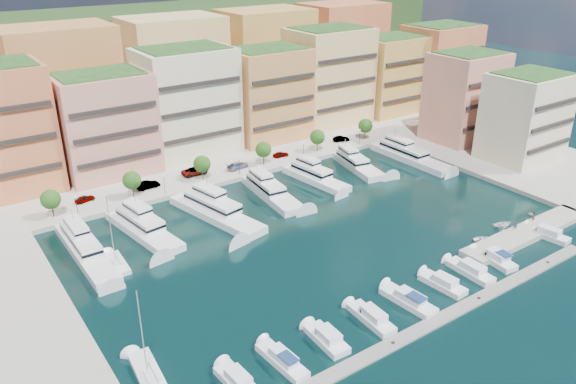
# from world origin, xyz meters

# --- Properties ---
(ground) EXTENTS (400.00, 400.00, 0.00)m
(ground) POSITION_xyz_m (0.00, 0.00, 0.00)
(ground) COLOR black
(ground) RESTS_ON ground
(north_quay) EXTENTS (220.00, 64.00, 2.00)m
(north_quay) POSITION_xyz_m (0.00, 62.00, 0.00)
(north_quay) COLOR #9E998E
(north_quay) RESTS_ON ground
(east_quay) EXTENTS (34.00, 76.00, 2.00)m
(east_quay) POSITION_xyz_m (62.00, -8.00, 0.00)
(east_quay) COLOR #9E998E
(east_quay) RESTS_ON ground
(hillside) EXTENTS (240.00, 40.00, 58.00)m
(hillside) POSITION_xyz_m (0.00, 110.00, 0.00)
(hillside) COLOR #1A3816
(hillside) RESTS_ON ground
(south_pontoon) EXTENTS (72.00, 2.20, 0.35)m
(south_pontoon) POSITION_xyz_m (-3.00, -30.00, 0.00)
(south_pontoon) COLOR gray
(south_pontoon) RESTS_ON ground
(finger_pier) EXTENTS (32.00, 5.00, 2.00)m
(finger_pier) POSITION_xyz_m (30.00, -22.00, 0.00)
(finger_pier) COLOR #9E998E
(finger_pier) RESTS_ON ground
(apartment_2) EXTENTS (20.00, 15.50, 22.80)m
(apartment_2) POSITION_xyz_m (-23.00, 49.99, 12.31)
(apartment_2) COLOR #DE8C7C
(apartment_2) RESTS_ON north_quay
(apartment_3) EXTENTS (22.00, 16.50, 25.80)m
(apartment_3) POSITION_xyz_m (-2.00, 51.99, 13.81)
(apartment_3) COLOR #F9E3C0
(apartment_3) RESTS_ON north_quay
(apartment_4) EXTENTS (20.00, 15.50, 23.80)m
(apartment_4) POSITION_xyz_m (20.00, 49.99, 12.81)
(apartment_4) COLOR #DC8A52
(apartment_4) RESTS_ON north_quay
(apartment_5) EXTENTS (22.00, 16.50, 26.80)m
(apartment_5) POSITION_xyz_m (42.00, 51.99, 14.31)
(apartment_5) COLOR #EABC7C
(apartment_5) RESTS_ON north_quay
(apartment_6) EXTENTS (20.00, 15.50, 22.80)m
(apartment_6) POSITION_xyz_m (64.00, 49.99, 12.31)
(apartment_6) COLOR #DE9951
(apartment_6) RESTS_ON north_quay
(apartment_7) EXTENTS (22.00, 16.50, 24.80)m
(apartment_7) POSITION_xyz_m (84.00, 47.99, 13.31)
(apartment_7) COLOR #D58447
(apartment_7) RESTS_ON north_quay
(apartment_east_a) EXTENTS (18.00, 14.50, 22.80)m
(apartment_east_a) POSITION_xyz_m (62.00, 19.99, 12.31)
(apartment_east_a) COLOR #DE8C7C
(apartment_east_a) RESTS_ON east_quay
(apartment_east_b) EXTENTS (18.00, 14.50, 20.80)m
(apartment_east_b) POSITION_xyz_m (62.00, 1.99, 11.31)
(apartment_east_b) COLOR #F9E3C0
(apartment_east_b) RESTS_ON east_quay
(backblock_1) EXTENTS (26.00, 18.00, 30.00)m
(backblock_1) POSITION_xyz_m (-25.00, 74.00, 16.00)
(backblock_1) COLOR #DC8A52
(backblock_1) RESTS_ON north_quay
(backblock_2) EXTENTS (26.00, 18.00, 30.00)m
(backblock_2) POSITION_xyz_m (5.00, 74.00, 16.00)
(backblock_2) COLOR #EABC7C
(backblock_2) RESTS_ON north_quay
(backblock_3) EXTENTS (26.00, 18.00, 30.00)m
(backblock_3) POSITION_xyz_m (35.00, 74.00, 16.00)
(backblock_3) COLOR #DE9951
(backblock_3) RESTS_ON north_quay
(backblock_4) EXTENTS (26.00, 18.00, 30.00)m
(backblock_4) POSITION_xyz_m (65.00, 74.00, 16.00)
(backblock_4) COLOR #D58447
(backblock_4) RESTS_ON north_quay
(tree_0) EXTENTS (3.80, 3.80, 5.65)m
(tree_0) POSITION_xyz_m (-40.00, 33.50, 4.74)
(tree_0) COLOR #473323
(tree_0) RESTS_ON north_quay
(tree_1) EXTENTS (3.80, 3.80, 5.65)m
(tree_1) POSITION_xyz_m (-24.00, 33.50, 4.74)
(tree_1) COLOR #473323
(tree_1) RESTS_ON north_quay
(tree_2) EXTENTS (3.80, 3.80, 5.65)m
(tree_2) POSITION_xyz_m (-8.00, 33.50, 4.74)
(tree_2) COLOR #473323
(tree_2) RESTS_ON north_quay
(tree_3) EXTENTS (3.80, 3.80, 5.65)m
(tree_3) POSITION_xyz_m (8.00, 33.50, 4.74)
(tree_3) COLOR #473323
(tree_3) RESTS_ON north_quay
(tree_4) EXTENTS (3.80, 3.80, 5.65)m
(tree_4) POSITION_xyz_m (24.00, 33.50, 4.74)
(tree_4) COLOR #473323
(tree_4) RESTS_ON north_quay
(tree_5) EXTENTS (3.80, 3.80, 5.65)m
(tree_5) POSITION_xyz_m (40.00, 33.50, 4.74)
(tree_5) COLOR #473323
(tree_5) RESTS_ON north_quay
(lamppost_0) EXTENTS (0.30, 0.30, 4.20)m
(lamppost_0) POSITION_xyz_m (-36.00, 31.20, 3.83)
(lamppost_0) COLOR black
(lamppost_0) RESTS_ON north_quay
(lamppost_1) EXTENTS (0.30, 0.30, 4.20)m
(lamppost_1) POSITION_xyz_m (-18.00, 31.20, 3.83)
(lamppost_1) COLOR black
(lamppost_1) RESTS_ON north_quay
(lamppost_2) EXTENTS (0.30, 0.30, 4.20)m
(lamppost_2) POSITION_xyz_m (0.00, 31.20, 3.83)
(lamppost_2) COLOR black
(lamppost_2) RESTS_ON north_quay
(lamppost_3) EXTENTS (0.30, 0.30, 4.20)m
(lamppost_3) POSITION_xyz_m (18.00, 31.20, 3.83)
(lamppost_3) COLOR black
(lamppost_3) RESTS_ON north_quay
(lamppost_4) EXTENTS (0.30, 0.30, 4.20)m
(lamppost_4) POSITION_xyz_m (36.00, 31.20, 3.83)
(lamppost_4) COLOR black
(lamppost_4) RESTS_ON north_quay
(yacht_0) EXTENTS (4.46, 24.30, 7.30)m
(yacht_0) POSITION_xyz_m (-38.83, 17.88, 1.21)
(yacht_0) COLOR white
(yacht_0) RESTS_ON ground
(yacht_1) EXTENTS (7.79, 21.33, 7.30)m
(yacht_1) POSITION_xyz_m (-27.78, 19.40, 1.09)
(yacht_1) COLOR white
(yacht_1) RESTS_ON ground
(yacht_2) EXTENTS (9.82, 24.32, 7.30)m
(yacht_2) POSITION_xyz_m (-13.51, 18.10, 1.21)
(yacht_2) COLOR white
(yacht_2) RESTS_ON ground
(yacht_3) EXTENTS (6.89, 20.60, 7.30)m
(yacht_3) POSITION_xyz_m (0.72, 19.74, 1.21)
(yacht_3) COLOR white
(yacht_3) RESTS_ON ground
(yacht_4) EXTENTS (6.37, 18.65, 7.30)m
(yacht_4) POSITION_xyz_m (13.11, 20.59, 1.09)
(yacht_4) COLOR white
(yacht_4) RESTS_ON ground
(yacht_5) EXTENTS (8.05, 17.81, 7.30)m
(yacht_5) POSITION_xyz_m (26.19, 21.11, 1.21)
(yacht_5) COLOR white
(yacht_5) RESTS_ON ground
(yacht_6) EXTENTS (5.19, 23.74, 7.30)m
(yacht_6) POSITION_xyz_m (40.39, 18.15, 1.21)
(yacht_6) COLOR white
(yacht_6) RESTS_ON ground
(cruiser_0) EXTENTS (3.03, 7.30, 2.55)m
(cruiser_0) POSITION_xyz_m (-32.95, -24.58, 0.55)
(cruiser_0) COLOR white
(cruiser_0) RESTS_ON ground
(cruiser_1) EXTENTS (2.97, 8.75, 2.66)m
(cruiser_1) POSITION_xyz_m (-26.35, -24.61, 0.57)
(cruiser_1) COLOR white
(cruiser_1) RESTS_ON ground
(cruiser_2) EXTENTS (3.12, 7.29, 2.55)m
(cruiser_2) POSITION_xyz_m (-18.99, -24.58, 0.55)
(cruiser_2) COLOR white
(cruiser_2) RESTS_ON ground
(cruiser_3) EXTENTS (3.01, 8.34, 2.55)m
(cruiser_3) POSITION_xyz_m (-10.89, -24.59, 0.55)
(cruiser_3) COLOR white
(cruiser_3) RESTS_ON ground
(cruiser_4) EXTENTS (3.56, 9.37, 2.66)m
(cruiser_4) POSITION_xyz_m (-3.46, -24.62, 0.57)
(cruiser_4) COLOR white
(cruiser_4) RESTS_ON ground
(cruiser_5) EXTENTS (3.30, 7.80, 2.55)m
(cruiser_5) POSITION_xyz_m (4.22, -24.58, 0.55)
(cruiser_5) COLOR white
(cruiser_5) RESTS_ON ground
(cruiser_6) EXTENTS (2.89, 8.35, 2.55)m
(cruiser_6) POSITION_xyz_m (10.81, -24.59, 0.55)
(cruiser_6) COLOR white
(cruiser_6) RESTS_ON ground
(cruiser_7) EXTENTS (3.74, 7.91, 2.66)m
(cruiser_7) POSITION_xyz_m (17.30, -24.60, 0.57)
(cruiser_7) COLOR white
(cruiser_7) RESTS_ON ground
(cruiser_9) EXTENTS (3.53, 8.19, 2.55)m
(cruiser_9) POSITION_xyz_m (32.40, -24.59, 0.55)
(cruiser_9) COLOR white
(cruiser_9) RESTS_ON ground
(sailboat_0) EXTENTS (3.69, 10.21, 13.20)m
(sailboat_0) POSITION_xyz_m (-41.37, -17.37, 0.31)
(sailboat_0) COLOR white
(sailboat_0) RESTS_ON ground
(sailboat_2) EXTENTS (3.12, 7.79, 13.20)m
(sailboat_2) POSITION_xyz_m (-35.66, 10.78, 0.32)
(sailboat_2) COLOR white
(sailboat_2) RESTS_ON ground
(tender_2) EXTENTS (4.34, 3.35, 0.83)m
(tender_2) POSITION_xyz_m (29.37, -17.39, 0.41)
(tender_2) COLOR white
(tender_2) RESTS_ON ground
(tender_1) EXTENTS (1.76, 1.54, 0.89)m
(tender_1) POSITION_xyz_m (27.26, -19.00, 0.44)
(tender_1) COLOR beige
(tender_1) RESTS_ON ground
(tender_0) EXTENTS (4.89, 4.30, 0.84)m
(tender_0) POSITION_xyz_m (21.57, -19.00, 0.42)
(tender_0) COLOR silver
(tender_0) RESTS_ON ground
(tender_3) EXTENTS (1.75, 1.64, 0.74)m
(tender_3) POSITION_xyz_m (37.93, -17.61, 0.37)
(tender_3) COLOR beige
(tender_3) RESTS_ON ground
(car_0) EXTENTS (4.29, 2.44, 1.37)m
(car_0) POSITION_xyz_m (-32.99, 36.94, 1.69)
(car_0) COLOR gray
(car_0) RESTS_ON north_quay
(car_1) EXTENTS (5.14, 2.01, 1.67)m
(car_1) POSITION_xyz_m (-19.85, 35.92, 1.83)
(car_1) COLOR gray
(car_1) RESTS_ON north_quay
(car_2) EXTENTS (6.18, 2.92, 1.71)m
(car_2) POSITION_xyz_m (-8.07, 37.20, 1.85)
(car_2) COLOR gray
(car_2) RESTS_ON north_quay
(car_3) EXTENTS (5.76, 3.10, 1.59)m
(car_3) POSITION_xyz_m (1.65, 34.73, 1.79)
(car_3) COLOR gray
(car_3) RESTS_ON north_quay
(car_4) EXTENTS (4.13, 2.09, 1.35)m
(car_4) POSITION_xyz_m (14.21, 35.39, 1.67)
(car_4) COLOR gray
(car_4) RESTS_ON north_quay
(car_5) EXTENTS (4.62, 2.93, 1.44)m
(car_5) POSITION_xyz_m (33.74, 35.79, 1.72)
(car_5) COLOR gray
(car_5) RESTS_ON north_quay
(person_0) EXTENTS (0.71, 0.74, 1.71)m
(person_0) POSITION_xyz_m (28.57, -20.39, 1.86)
(person_0) COLOR #26264C
(person_0) RESTS_ON finger_pier
(person_1) EXTENTS (0.86, 0.67, 1.74)m
(person_1) POSITION_xyz_m (34.55, -20.00, 1.87)
(person_1) COLOR #4C392D
(person_1) RESTS_ON finger_pier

